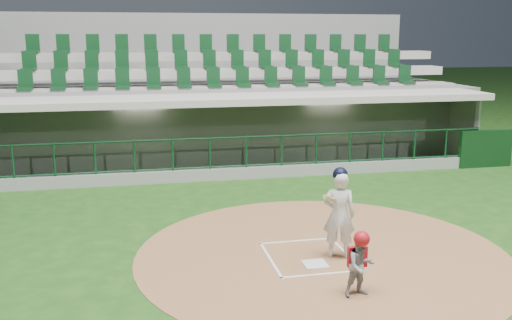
# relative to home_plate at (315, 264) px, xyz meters

# --- Properties ---
(ground) EXTENTS (120.00, 120.00, 0.00)m
(ground) POSITION_rel_home_plate_xyz_m (0.00, 0.70, -0.02)
(ground) COLOR #1A3F12
(ground) RESTS_ON ground
(dirt_circle) EXTENTS (7.20, 7.20, 0.01)m
(dirt_circle) POSITION_rel_home_plate_xyz_m (0.30, 0.50, -0.02)
(dirt_circle) COLOR brown
(dirt_circle) RESTS_ON ground
(home_plate) EXTENTS (0.43, 0.43, 0.02)m
(home_plate) POSITION_rel_home_plate_xyz_m (0.00, 0.00, 0.00)
(home_plate) COLOR silver
(home_plate) RESTS_ON dirt_circle
(batter_box_chalk) EXTENTS (1.55, 1.80, 0.01)m
(batter_box_chalk) POSITION_rel_home_plate_xyz_m (0.00, 0.40, -0.00)
(batter_box_chalk) COLOR white
(batter_box_chalk) RESTS_ON ground
(dugout_structure) EXTENTS (16.40, 3.70, 3.00)m
(dugout_structure) POSITION_rel_home_plate_xyz_m (0.06, 8.53, 0.94)
(dugout_structure) COLOR slate
(dugout_structure) RESTS_ON ground
(seating_deck) EXTENTS (17.00, 6.72, 5.15)m
(seating_deck) POSITION_rel_home_plate_xyz_m (0.00, 11.61, 1.40)
(seating_deck) COLOR slate
(seating_deck) RESTS_ON ground
(batter) EXTENTS (0.89, 0.93, 1.75)m
(batter) POSITION_rel_home_plate_xyz_m (0.53, 0.27, 0.87)
(batter) COLOR silver
(batter) RESTS_ON dirt_circle
(catcher) EXTENTS (0.54, 0.45, 1.10)m
(catcher) POSITION_rel_home_plate_xyz_m (0.32, -1.36, 0.54)
(catcher) COLOR gray
(catcher) RESTS_ON dirt_circle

